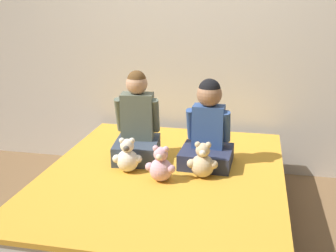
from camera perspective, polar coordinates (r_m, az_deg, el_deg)
The scene contains 8 objects.
ground_plane at distance 3.04m, azimuth -0.59°, elevation -13.23°, with size 14.00×14.00×0.00m, color brown.
wall_behind_bed at distance 3.71m, azimuth 3.16°, elevation 12.82°, with size 8.00×0.06×2.50m.
bed at distance 2.94m, azimuth -0.60°, elevation -9.87°, with size 1.61×1.94×0.40m.
child_on_left at distance 3.03m, azimuth -4.21°, elevation 0.04°, with size 0.35×0.41×0.64m.
child_on_right at distance 2.94m, azimuth 5.41°, elevation -0.58°, with size 0.36×0.36×0.60m.
teddy_bear_held_by_left_child at distance 2.84m, azimuth -5.52°, elevation -4.24°, with size 0.20×0.15×0.24m.
teddy_bear_held_by_right_child at distance 2.75m, azimuth 4.70°, elevation -4.92°, with size 0.20×0.15×0.24m.
teddy_bear_between_children at distance 2.69m, azimuth -0.99°, elevation -5.46°, with size 0.20×0.15×0.24m.
Camera 1 is at (0.57, -2.55, 1.56)m, focal length 45.00 mm.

